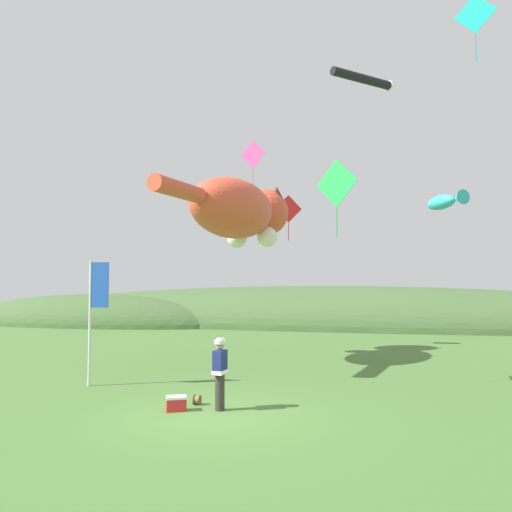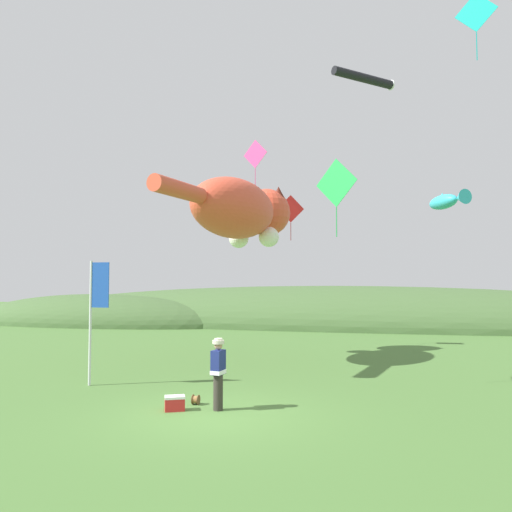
{
  "view_description": "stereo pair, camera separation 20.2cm",
  "coord_description": "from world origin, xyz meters",
  "px_view_note": "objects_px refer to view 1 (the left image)",
  "views": [
    {
      "loc": [
        3.81,
        -11.51,
        3.15
      ],
      "look_at": [
        0.0,
        4.0,
        4.02
      ],
      "focal_mm": 35.0,
      "sensor_mm": 36.0,
      "label": 1
    },
    {
      "loc": [
        4.01,
        -11.46,
        3.15
      ],
      "look_at": [
        0.0,
        4.0,
        4.02
      ],
      "focal_mm": 35.0,
      "sensor_mm": 36.0,
      "label": 2
    }
  ],
  "objects_px": {
    "kite_diamond_red": "(288,209)",
    "kite_diamond_pink": "(253,154)",
    "picnic_cooler": "(176,403)",
    "kite_diamond_green": "(337,183)",
    "kite_diamond_teal": "(475,14)",
    "kite_tube_streamer": "(363,79)",
    "kite_giant_cat": "(240,211)",
    "kite_fish_windsock": "(445,201)",
    "festival_banner_pole": "(95,304)",
    "kite_spool": "(197,400)",
    "festival_attendant": "(220,371)"
  },
  "relations": [
    {
      "from": "kite_diamond_red",
      "to": "kite_diamond_pink",
      "type": "height_order",
      "value": "kite_diamond_pink"
    },
    {
      "from": "kite_spool",
      "to": "kite_giant_cat",
      "type": "height_order",
      "value": "kite_giant_cat"
    },
    {
      "from": "festival_attendant",
      "to": "kite_spool",
      "type": "relative_size",
      "value": 7.01
    },
    {
      "from": "kite_spool",
      "to": "kite_diamond_teal",
      "type": "bearing_deg",
      "value": 27.65
    },
    {
      "from": "kite_diamond_green",
      "to": "kite_diamond_red",
      "type": "bearing_deg",
      "value": 108.5
    },
    {
      "from": "picnic_cooler",
      "to": "kite_tube_streamer",
      "type": "xyz_separation_m",
      "value": [
        4.37,
        8.85,
        11.36
      ]
    },
    {
      "from": "kite_fish_windsock",
      "to": "kite_diamond_pink",
      "type": "relative_size",
      "value": 0.95
    },
    {
      "from": "festival_banner_pole",
      "to": "kite_diamond_green",
      "type": "height_order",
      "value": "kite_diamond_green"
    },
    {
      "from": "kite_spool",
      "to": "picnic_cooler",
      "type": "height_order",
      "value": "picnic_cooler"
    },
    {
      "from": "festival_banner_pole",
      "to": "kite_diamond_red",
      "type": "distance_m",
      "value": 12.21
    },
    {
      "from": "kite_giant_cat",
      "to": "kite_fish_windsock",
      "type": "xyz_separation_m",
      "value": [
        8.13,
        1.08,
        0.26
      ]
    },
    {
      "from": "festival_banner_pole",
      "to": "kite_diamond_teal",
      "type": "height_order",
      "value": "kite_diamond_teal"
    },
    {
      "from": "festival_attendant",
      "to": "festival_banner_pole",
      "type": "bearing_deg",
      "value": 158.27
    },
    {
      "from": "kite_diamond_red",
      "to": "kite_diamond_pink",
      "type": "relative_size",
      "value": 0.99
    },
    {
      "from": "kite_tube_streamer",
      "to": "kite_diamond_green",
      "type": "distance_m",
      "value": 7.69
    },
    {
      "from": "kite_fish_windsock",
      "to": "kite_diamond_green",
      "type": "xyz_separation_m",
      "value": [
        -3.8,
        -5.81,
        -0.24
      ]
    },
    {
      "from": "kite_giant_cat",
      "to": "kite_tube_streamer",
      "type": "distance_m",
      "value": 7.4
    },
    {
      "from": "kite_fish_windsock",
      "to": "kite_diamond_teal",
      "type": "bearing_deg",
      "value": -84.26
    },
    {
      "from": "kite_giant_cat",
      "to": "kite_diamond_green",
      "type": "xyz_separation_m",
      "value": [
        4.34,
        -4.73,
        0.02
      ]
    },
    {
      "from": "kite_tube_streamer",
      "to": "kite_diamond_red",
      "type": "bearing_deg",
      "value": 134.1
    },
    {
      "from": "kite_diamond_pink",
      "to": "kite_diamond_green",
      "type": "bearing_deg",
      "value": -60.19
    },
    {
      "from": "festival_banner_pole",
      "to": "kite_tube_streamer",
      "type": "height_order",
      "value": "kite_tube_streamer"
    },
    {
      "from": "kite_spool",
      "to": "festival_banner_pole",
      "type": "height_order",
      "value": "festival_banner_pole"
    },
    {
      "from": "kite_diamond_teal",
      "to": "festival_banner_pole",
      "type": "bearing_deg",
      "value": -167.5
    },
    {
      "from": "festival_banner_pole",
      "to": "kite_diamond_red",
      "type": "relative_size",
      "value": 1.69
    },
    {
      "from": "festival_banner_pole",
      "to": "kite_fish_windsock",
      "type": "xyz_separation_m",
      "value": [
        11.13,
        7.05,
        3.88
      ]
    },
    {
      "from": "kite_spool",
      "to": "kite_giant_cat",
      "type": "bearing_deg",
      "value": 97.02
    },
    {
      "from": "kite_diamond_teal",
      "to": "kite_giant_cat",
      "type": "bearing_deg",
      "value": 158.4
    },
    {
      "from": "festival_attendant",
      "to": "kite_fish_windsock",
      "type": "distance_m",
      "value": 12.28
    },
    {
      "from": "kite_fish_windsock",
      "to": "kite_diamond_pink",
      "type": "distance_m",
      "value": 9.24
    },
    {
      "from": "kite_fish_windsock",
      "to": "kite_diamond_red",
      "type": "height_order",
      "value": "kite_diamond_red"
    },
    {
      "from": "festival_banner_pole",
      "to": "kite_giant_cat",
      "type": "xyz_separation_m",
      "value": [
        3.0,
        5.97,
        3.63
      ]
    },
    {
      "from": "festival_attendant",
      "to": "picnic_cooler",
      "type": "height_order",
      "value": "festival_attendant"
    },
    {
      "from": "picnic_cooler",
      "to": "kite_diamond_green",
      "type": "bearing_deg",
      "value": 42.59
    },
    {
      "from": "kite_diamond_pink",
      "to": "kite_tube_streamer",
      "type": "bearing_deg",
      "value": -26.54
    },
    {
      "from": "kite_diamond_green",
      "to": "kite_diamond_teal",
      "type": "xyz_separation_m",
      "value": [
        4.25,
        1.33,
        5.41
      ]
    },
    {
      "from": "kite_fish_windsock",
      "to": "kite_diamond_teal",
      "type": "distance_m",
      "value": 6.86
    },
    {
      "from": "picnic_cooler",
      "to": "kite_diamond_teal",
      "type": "distance_m",
      "value": 14.67
    },
    {
      "from": "festival_attendant",
      "to": "kite_diamond_green",
      "type": "xyz_separation_m",
      "value": [
        2.67,
        3.1,
        5.21
      ]
    },
    {
      "from": "kite_spool",
      "to": "kite_diamond_red",
      "type": "height_order",
      "value": "kite_diamond_red"
    },
    {
      "from": "kite_diamond_pink",
      "to": "festival_banner_pole",
      "type": "bearing_deg",
      "value": -106.09
    },
    {
      "from": "picnic_cooler",
      "to": "kite_diamond_pink",
      "type": "distance_m",
      "value": 14.77
    },
    {
      "from": "kite_spool",
      "to": "kite_diamond_pink",
      "type": "height_order",
      "value": "kite_diamond_pink"
    },
    {
      "from": "kite_tube_streamer",
      "to": "kite_fish_windsock",
      "type": "bearing_deg",
      "value": 6.61
    },
    {
      "from": "festival_attendant",
      "to": "kite_diamond_pink",
      "type": "relative_size",
      "value": 0.77
    },
    {
      "from": "festival_banner_pole",
      "to": "kite_diamond_pink",
      "type": "height_order",
      "value": "kite_diamond_pink"
    },
    {
      "from": "kite_giant_cat",
      "to": "kite_diamond_pink",
      "type": "bearing_deg",
      "value": 95.16
    },
    {
      "from": "kite_spool",
      "to": "festival_banner_pole",
      "type": "bearing_deg",
      "value": 159.66
    },
    {
      "from": "kite_diamond_red",
      "to": "kite_diamond_teal",
      "type": "xyz_separation_m",
      "value": [
        7.38,
        -8.05,
        4.72
      ]
    },
    {
      "from": "kite_diamond_teal",
      "to": "kite_diamond_pink",
      "type": "bearing_deg",
      "value": 142.69
    }
  ]
}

